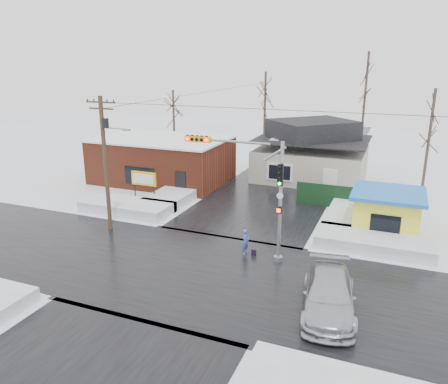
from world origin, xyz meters
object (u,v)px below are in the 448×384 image
at_px(pedestrian, 246,242).
at_px(utility_pole, 106,156).
at_px(traffic_signal, 254,183).
at_px(kiosk, 387,212).
at_px(car, 329,295).
at_px(marquee_sign, 144,180).

bearing_deg(pedestrian, utility_pole, 99.39).
height_order(traffic_signal, pedestrian, traffic_signal).
distance_m(kiosk, car, 11.43).
distance_m(traffic_signal, pedestrian, 3.81).
bearing_deg(marquee_sign, utility_pole, -79.87).
distance_m(marquee_sign, pedestrian, 12.64).
height_order(marquee_sign, kiosk, kiosk).
relative_size(utility_pole, pedestrian, 5.86).
xyz_separation_m(pedestrian, car, (5.62, -4.47, 0.06)).
relative_size(utility_pole, kiosk, 1.96).
bearing_deg(marquee_sign, traffic_signal, -29.72).
xyz_separation_m(utility_pole, kiosk, (17.43, 6.49, -3.65)).
xyz_separation_m(traffic_signal, marquee_sign, (-11.43, 6.53, -2.62)).
height_order(traffic_signal, car, traffic_signal).
distance_m(utility_pole, car, 16.73).
height_order(utility_pole, kiosk, utility_pole).
bearing_deg(utility_pole, kiosk, 20.44).
height_order(marquee_sign, car, marquee_sign).
distance_m(traffic_signal, car, 7.59).
bearing_deg(pedestrian, car, -117.54).
bearing_deg(utility_pole, pedestrian, -1.59).
distance_m(utility_pole, marquee_sign, 6.87).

